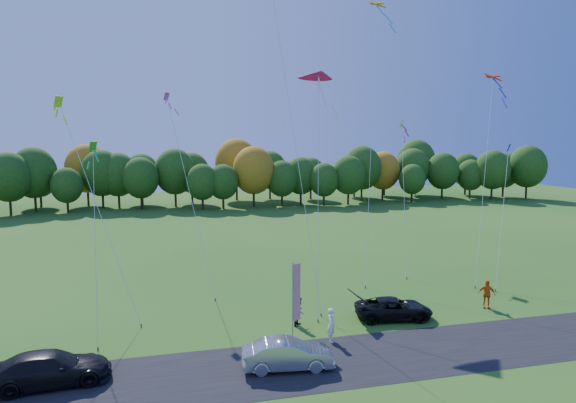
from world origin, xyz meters
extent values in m
plane|color=#205516|center=(0.00, 0.00, 0.00)|extent=(160.00, 160.00, 0.00)
cube|color=black|center=(0.00, -4.00, 0.01)|extent=(90.00, 6.00, 0.01)
imported|color=black|center=(5.56, 0.89, 0.67)|extent=(5.10, 2.96, 1.34)
imported|color=#B5B4B9|center=(-2.63, -4.21, 0.74)|extent=(4.67, 2.11, 1.49)
imported|color=black|center=(-13.69, -3.06, 0.78)|extent=(5.55, 2.66, 1.56)
imported|color=white|center=(0.58, -1.51, 0.95)|extent=(0.64, 0.80, 1.91)
imported|color=gray|center=(-0.51, 1.29, 0.88)|extent=(1.03, 1.08, 1.77)
imported|color=orange|center=(12.48, 1.24, 0.96)|extent=(1.21, 0.93, 1.91)
cylinder|color=#999999|center=(-1.40, -0.51, 2.20)|extent=(0.06, 0.06, 4.41)
cube|color=red|center=(-1.15, -0.40, 2.65)|extent=(0.52, 0.24, 3.31)
cube|color=navy|center=(-1.15, -0.37, 3.87)|extent=(0.51, 0.24, 0.86)
cylinder|color=#4C3F33|center=(1.28, 2.47, 0.10)|extent=(0.08, 0.08, 0.20)
cylinder|color=#4C3F33|center=(6.39, 7.39, 0.10)|extent=(0.08, 0.08, 0.20)
cube|color=orange|center=(12.28, 19.64, 23.90)|extent=(3.53, 1.22, 1.33)
cylinder|color=#4C3F33|center=(0.76, 1.49, 0.10)|extent=(0.08, 0.08, 0.20)
cone|color=#EA0E67|center=(3.71, 11.01, 16.13)|extent=(2.96, 2.27, 3.24)
cylinder|color=#4C3F33|center=(14.43, 5.29, 0.10)|extent=(0.08, 0.08, 0.20)
cube|color=red|center=(20.21, 12.39, 16.53)|extent=(3.53, 1.22, 1.33)
cylinder|color=#4C3F33|center=(-9.83, 3.37, 0.10)|extent=(0.08, 0.08, 0.20)
cube|color=#B5EF19|center=(-14.61, 8.56, 13.63)|extent=(1.21, 1.21, 1.43)
cylinder|color=#4C3F33|center=(-11.98, 0.41, 0.10)|extent=(0.08, 0.08, 0.20)
cube|color=#469E1A|center=(-12.16, 4.15, 10.83)|extent=(1.03, 1.03, 1.22)
cylinder|color=#4C3F33|center=(10.58, 8.80, 0.10)|extent=(0.08, 0.08, 0.20)
cube|color=white|center=(13.42, 16.11, 12.56)|extent=(1.45, 1.45, 1.73)
cylinder|color=#4C3F33|center=(-4.94, 7.22, 0.10)|extent=(0.08, 0.08, 0.20)
cube|color=#D446B0|center=(-7.70, 13.84, 14.48)|extent=(1.01, 1.01, 1.20)
cylinder|color=#4C3F33|center=(15.40, 4.22, 0.10)|extent=(0.08, 0.08, 0.20)
cube|color=#0C0FAE|center=(19.94, 9.47, 10.48)|extent=(1.05, 1.05, 1.25)
camera|label=1|loc=(-8.63, -27.59, 11.45)|focal=32.00mm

